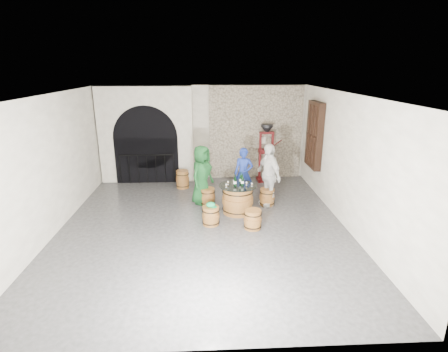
{
  "coord_description": "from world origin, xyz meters",
  "views": [
    {
      "loc": [
        0.12,
        -7.94,
        3.81
      ],
      "look_at": [
        0.55,
        0.77,
        1.05
      ],
      "focal_mm": 28.0,
      "sensor_mm": 36.0,
      "label": 1
    }
  ],
  "objects_px": {
    "barrel_stool_left": "(207,196)",
    "wine_bottle_right": "(241,179)",
    "person_green": "(202,175)",
    "person_white": "(268,175)",
    "person_blue": "(244,174)",
    "barrel_table": "(238,199)",
    "wine_bottle_left": "(235,181)",
    "barrel_stool_far": "(243,191)",
    "barrel_stool_near_left": "(211,216)",
    "corking_press": "(266,149)",
    "side_barrel": "(183,179)",
    "barrel_stool_near_right": "(253,219)",
    "barrel_stool_right": "(267,197)",
    "wine_bottle_center": "(242,181)"
  },
  "relations": [
    {
      "from": "barrel_table",
      "to": "corking_press",
      "type": "relative_size",
      "value": 0.52
    },
    {
      "from": "side_barrel",
      "to": "barrel_stool_near_left",
      "type": "bearing_deg",
      "value": -72.69
    },
    {
      "from": "wine_bottle_right",
      "to": "wine_bottle_center",
      "type": "bearing_deg",
      "value": -82.93
    },
    {
      "from": "barrel_stool_far",
      "to": "wine_bottle_center",
      "type": "height_order",
      "value": "wine_bottle_center"
    },
    {
      "from": "barrel_stool_near_right",
      "to": "wine_bottle_left",
      "type": "xyz_separation_m",
      "value": [
        -0.36,
        0.93,
        0.67
      ]
    },
    {
      "from": "wine_bottle_right",
      "to": "person_white",
      "type": "bearing_deg",
      "value": 25.71
    },
    {
      "from": "barrel_stool_near_right",
      "to": "barrel_stool_far",
      "type": "bearing_deg",
      "value": 91.04
    },
    {
      "from": "barrel_stool_left",
      "to": "wine_bottle_right",
      "type": "relative_size",
      "value": 1.49
    },
    {
      "from": "person_blue",
      "to": "corking_press",
      "type": "relative_size",
      "value": 0.78
    },
    {
      "from": "corking_press",
      "to": "person_blue",
      "type": "bearing_deg",
      "value": -122.5
    },
    {
      "from": "person_green",
      "to": "barrel_stool_near_right",
      "type": "bearing_deg",
      "value": -110.39
    },
    {
      "from": "barrel_stool_left",
      "to": "barrel_stool_right",
      "type": "xyz_separation_m",
      "value": [
        1.7,
        -0.12,
        0.0
      ]
    },
    {
      "from": "barrel_stool_far",
      "to": "person_blue",
      "type": "relative_size",
      "value": 0.31
    },
    {
      "from": "barrel_stool_far",
      "to": "person_blue",
      "type": "height_order",
      "value": "person_blue"
    },
    {
      "from": "barrel_stool_right",
      "to": "side_barrel",
      "type": "bearing_deg",
      "value": 147.58
    },
    {
      "from": "barrel_stool_near_left",
      "to": "person_white",
      "type": "relative_size",
      "value": 0.27
    },
    {
      "from": "barrel_table",
      "to": "wine_bottle_left",
      "type": "distance_m",
      "value": 0.53
    },
    {
      "from": "person_green",
      "to": "person_blue",
      "type": "bearing_deg",
      "value": -41.64
    },
    {
      "from": "barrel_table",
      "to": "barrel_stool_right",
      "type": "height_order",
      "value": "barrel_table"
    },
    {
      "from": "barrel_stool_near_right",
      "to": "side_barrel",
      "type": "distance_m",
      "value": 3.62
    },
    {
      "from": "side_barrel",
      "to": "person_green",
      "type": "bearing_deg",
      "value": -64.27
    },
    {
      "from": "barrel_stool_far",
      "to": "side_barrel",
      "type": "height_order",
      "value": "side_barrel"
    },
    {
      "from": "barrel_stool_right",
      "to": "corking_press",
      "type": "bearing_deg",
      "value": 82.1
    },
    {
      "from": "barrel_table",
      "to": "wine_bottle_right",
      "type": "distance_m",
      "value": 0.55
    },
    {
      "from": "barrel_table",
      "to": "person_green",
      "type": "xyz_separation_m",
      "value": [
        -0.96,
        0.75,
        0.46
      ]
    },
    {
      "from": "barrel_stool_near_left",
      "to": "person_blue",
      "type": "distance_m",
      "value": 2.11
    },
    {
      "from": "wine_bottle_right",
      "to": "corking_press",
      "type": "height_order",
      "value": "corking_press"
    },
    {
      "from": "person_blue",
      "to": "barrel_stool_left",
      "type": "bearing_deg",
      "value": -143.89
    },
    {
      "from": "barrel_stool_near_right",
      "to": "wine_bottle_right",
      "type": "relative_size",
      "value": 1.49
    },
    {
      "from": "corking_press",
      "to": "barrel_table",
      "type": "bearing_deg",
      "value": -116.59
    },
    {
      "from": "barrel_stool_left",
      "to": "side_barrel",
      "type": "bearing_deg",
      "value": 118.6
    },
    {
      "from": "barrel_stool_right",
      "to": "wine_bottle_left",
      "type": "distance_m",
      "value": 1.31
    },
    {
      "from": "barrel_stool_far",
      "to": "wine_bottle_left",
      "type": "bearing_deg",
      "value": -107.21
    },
    {
      "from": "wine_bottle_left",
      "to": "side_barrel",
      "type": "xyz_separation_m",
      "value": [
        -1.53,
        2.16,
        -0.62
      ]
    },
    {
      "from": "wine_bottle_left",
      "to": "wine_bottle_right",
      "type": "bearing_deg",
      "value": 47.35
    },
    {
      "from": "barrel_stool_left",
      "to": "person_green",
      "type": "xyz_separation_m",
      "value": [
        -0.15,
        0.12,
        0.61
      ]
    },
    {
      "from": "barrel_stool_left",
      "to": "person_white",
      "type": "relative_size",
      "value": 0.27
    },
    {
      "from": "barrel_stool_far",
      "to": "side_barrel",
      "type": "xyz_separation_m",
      "value": [
        -1.86,
        1.1,
        0.05
      ]
    },
    {
      "from": "wine_bottle_left",
      "to": "side_barrel",
      "type": "bearing_deg",
      "value": 125.36
    },
    {
      "from": "person_blue",
      "to": "side_barrel",
      "type": "bearing_deg",
      "value": 165.26
    },
    {
      "from": "person_green",
      "to": "wine_bottle_left",
      "type": "xyz_separation_m",
      "value": [
        0.88,
        -0.8,
        0.06
      ]
    },
    {
      "from": "person_blue",
      "to": "barrel_stool_near_right",
      "type": "bearing_deg",
      "value": -75.1
    },
    {
      "from": "person_white",
      "to": "barrel_stool_near_left",
      "type": "bearing_deg",
      "value": -76.42
    },
    {
      "from": "person_white",
      "to": "wine_bottle_left",
      "type": "distance_m",
      "value": 1.14
    },
    {
      "from": "barrel_stool_near_left",
      "to": "barrel_stool_near_right",
      "type": "bearing_deg",
      "value": -14.79
    },
    {
      "from": "wine_bottle_center",
      "to": "barrel_stool_far",
      "type": "bearing_deg",
      "value": 82.8
    },
    {
      "from": "barrel_stool_near_left",
      "to": "wine_bottle_left",
      "type": "relative_size",
      "value": 1.49
    },
    {
      "from": "side_barrel",
      "to": "barrel_stool_left",
      "type": "bearing_deg",
      "value": -61.4
    },
    {
      "from": "barrel_stool_far",
      "to": "barrel_stool_near_left",
      "type": "distance_m",
      "value": 1.98
    },
    {
      "from": "person_green",
      "to": "person_white",
      "type": "distance_m",
      "value": 1.88
    }
  ]
}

